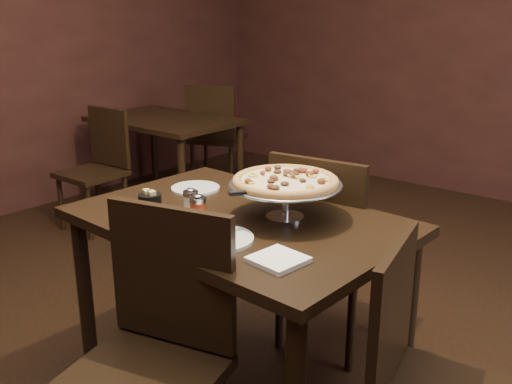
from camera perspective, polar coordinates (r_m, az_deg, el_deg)
The scene contains 16 objects.
room at distance 1.98m, azimuth 0.12°, elevation 12.73°, with size 6.04×7.04×2.84m.
dining_table at distance 2.28m, azimuth -1.77°, elevation -4.93°, with size 1.32×0.92×0.80m.
background_table at distance 4.79m, azimuth -9.09°, elevation 6.19°, with size 1.17×0.78×0.73m.
pizza_stand at distance 2.18m, azimuth 2.96°, elevation 1.06°, with size 0.44×0.44×0.18m.
parmesan_shaker at distance 2.27m, azimuth -6.54°, elevation -0.95°, with size 0.06×0.06×0.11m.
pepper_flake_shaker at distance 2.18m, azimuth -5.80°, elevation -1.68°, with size 0.06×0.06×0.11m.
packet_caddy at distance 2.37m, azimuth -10.57°, elevation -0.81°, with size 0.10×0.10×0.07m.
napkin_stack at distance 1.84m, azimuth 2.23°, elevation -6.78°, with size 0.16×0.16×0.02m, color white.
plate_left at distance 2.59m, azimuth -6.08°, elevation 0.38°, with size 0.22×0.22×0.01m, color silver.
plate_near at distance 2.01m, azimuth -3.80°, elevation -4.69°, with size 0.25×0.25×0.01m, color silver.
serving_spatula at distance 2.06m, azimuth -1.02°, elevation -0.12°, with size 0.16×0.16×0.02m.
chair_far at distance 2.66m, azimuth 7.07°, elevation -5.40°, with size 0.50×0.50×0.98m.
chair_near at distance 1.92m, azimuth -10.29°, elevation -15.28°, with size 0.56×0.56×0.98m.
chair_side at distance 1.89m, azimuth 16.79°, elevation -17.43°, with size 0.51×0.51×0.93m.
bg_chair_far at distance 5.18m, azimuth -4.13°, elevation 5.94°, with size 0.59×0.59×0.96m.
bg_chair_near at distance 4.40m, azimuth -15.49°, elevation 2.72°, with size 0.43×0.43×0.89m.
Camera 1 is at (1.29, -1.51, 1.57)m, focal length 40.00 mm.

